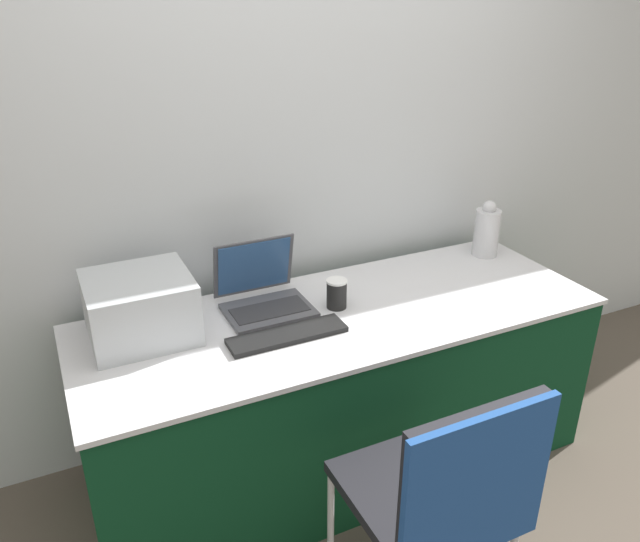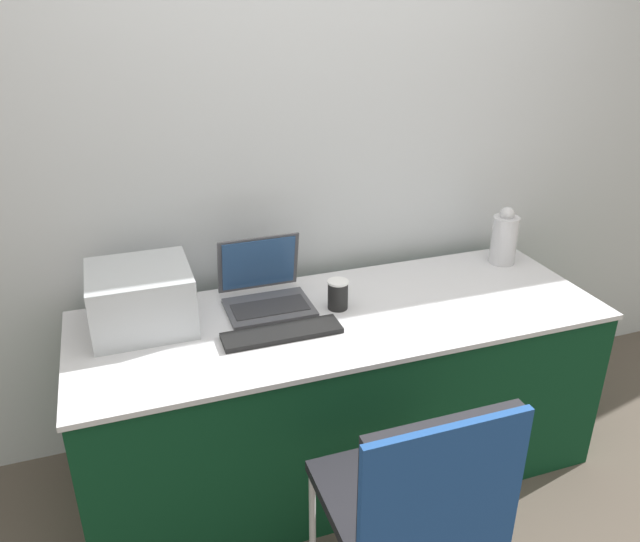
% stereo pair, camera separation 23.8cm
% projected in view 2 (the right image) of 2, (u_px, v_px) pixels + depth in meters
% --- Properties ---
extents(ground_plane, '(14.00, 14.00, 0.00)m').
position_uv_depth(ground_plane, '(372.00, 522.00, 2.45)').
color(ground_plane, brown).
extents(wall_back, '(8.00, 0.05, 2.60)m').
position_uv_depth(wall_back, '(303.00, 147.00, 2.64)').
color(wall_back, silver).
rests_on(wall_back, ground_plane).
extents(table, '(2.08, 0.75, 0.75)m').
position_uv_depth(table, '(341.00, 392.00, 2.61)').
color(table, '#0C381E').
rests_on(table, ground_plane).
extents(printer, '(0.37, 0.35, 0.23)m').
position_uv_depth(printer, '(141.00, 296.00, 2.31)').
color(printer, '#B2B7BC').
rests_on(printer, table).
extents(laptop_left, '(0.34, 0.31, 0.26)m').
position_uv_depth(laptop_left, '(265.00, 291.00, 2.50)').
color(laptop_left, '#4C4C51').
rests_on(laptop_left, table).
extents(external_keyboard, '(0.44, 0.12, 0.02)m').
position_uv_depth(external_keyboard, '(282.00, 333.00, 2.30)').
color(external_keyboard, black).
rests_on(external_keyboard, table).
extents(coffee_cup, '(0.08, 0.08, 0.12)m').
position_uv_depth(coffee_cup, '(338.00, 294.00, 2.47)').
color(coffee_cup, black).
rests_on(coffee_cup, table).
extents(metal_pitcher, '(0.12, 0.12, 0.27)m').
position_uv_depth(metal_pitcher, '(504.00, 238.00, 2.85)').
color(metal_pitcher, silver).
rests_on(metal_pitcher, table).
extents(chair, '(0.47, 0.49, 0.94)m').
position_uv_depth(chair, '(419.00, 500.00, 1.78)').
color(chair, black).
rests_on(chair, ground_plane).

